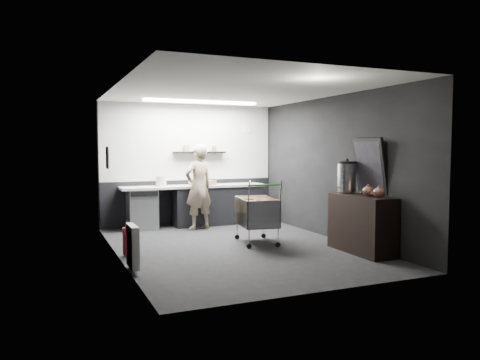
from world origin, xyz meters
name	(u,v)px	position (x,y,z in m)	size (l,w,h in m)	color
floor	(236,247)	(0.00, 0.00, 0.00)	(5.50, 5.50, 0.00)	black
ceiling	(236,91)	(0.00, 0.00, 2.70)	(5.50, 5.50, 0.00)	silver
wall_back	(189,164)	(0.00, 2.75, 1.35)	(5.50, 5.50, 0.00)	black
wall_front	(325,180)	(0.00, -2.75, 1.35)	(5.50, 5.50, 0.00)	black
wall_left	(117,172)	(-2.00, 0.00, 1.35)	(5.50, 5.50, 0.00)	black
wall_right	(333,168)	(2.00, 0.00, 1.35)	(5.50, 5.50, 0.00)	black
kitchen_wall_panel	(189,142)	(0.00, 2.73, 1.85)	(3.95, 0.02, 1.70)	beige
dado_panel	(190,202)	(0.00, 2.73, 0.50)	(3.95, 0.02, 1.00)	black
floating_shelf	(199,152)	(0.20, 2.62, 1.62)	(1.20, 0.22, 0.04)	black
wall_clock	(246,130)	(1.40, 2.72, 2.15)	(0.20, 0.20, 0.03)	silver
poster	(107,158)	(-1.98, 1.30, 1.55)	(0.02, 0.30, 0.40)	silver
poster_red_band	(108,154)	(-1.98, 1.30, 1.62)	(0.01, 0.22, 0.10)	red
radiator	(133,246)	(-1.94, -0.90, 0.35)	(0.10, 0.50, 0.60)	silver
ceiling_strip	(201,102)	(0.00, 1.85, 2.67)	(2.40, 0.20, 0.04)	white
prep_counter	(200,205)	(0.14, 2.42, 0.46)	(3.20, 0.61, 0.90)	black
person	(199,187)	(-0.03, 1.97, 0.90)	(0.65, 0.43, 1.80)	#BBB094
shopping_cart	(256,214)	(0.47, 0.16, 0.53)	(0.75, 1.09, 1.11)	silver
sideboard	(361,216)	(1.75, -1.17, 0.60)	(0.54, 1.27, 1.90)	black
fire_extinguisher	(128,240)	(-1.85, 0.04, 0.26)	(0.16, 0.16, 0.54)	#B20B27
cardboard_box	(202,183)	(0.18, 2.37, 0.95)	(0.50, 0.38, 0.10)	#8D684B
pink_tub	(161,181)	(-0.73, 2.42, 1.01)	(0.22, 0.22, 0.22)	beige
white_container	(199,181)	(0.09, 2.37, 0.99)	(0.20, 0.16, 0.18)	silver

